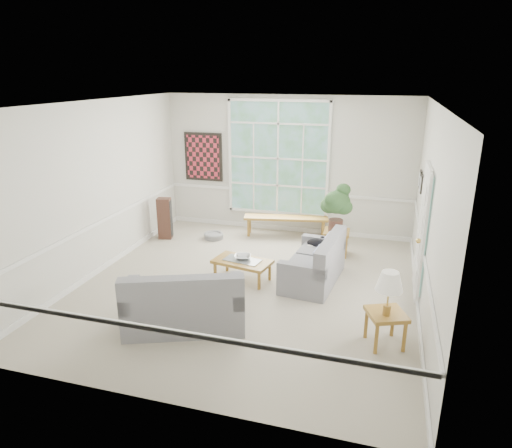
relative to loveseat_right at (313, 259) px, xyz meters
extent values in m
cube|color=#A59C8A|center=(-1.03, -0.51, -0.42)|extent=(5.50, 6.00, 0.01)
cube|color=white|center=(-1.03, -0.51, 2.59)|extent=(5.50, 6.00, 0.02)
cube|color=silver|center=(-1.03, 2.49, 1.09)|extent=(5.50, 0.02, 3.00)
cube|color=silver|center=(-1.03, -3.51, 1.09)|extent=(5.50, 0.02, 3.00)
cube|color=silver|center=(-3.78, -0.51, 1.09)|extent=(0.02, 6.00, 3.00)
cube|color=silver|center=(1.72, -0.51, 1.09)|extent=(0.02, 6.00, 3.00)
cube|color=white|center=(-1.23, 2.45, 1.24)|extent=(2.30, 0.08, 2.40)
cube|color=white|center=(1.68, 0.09, 0.64)|extent=(0.08, 0.90, 2.10)
cube|color=white|center=(1.68, -0.54, 0.74)|extent=(0.08, 0.26, 1.90)
cube|color=maroon|center=(-2.98, 2.44, 1.19)|extent=(0.90, 0.06, 1.10)
cube|color=black|center=(1.68, 1.24, 1.14)|extent=(0.04, 0.26, 0.32)
cube|color=black|center=(1.68, 1.64, 1.14)|extent=(0.04, 0.26, 0.32)
cube|color=gray|center=(0.00, 0.00, 0.00)|extent=(0.95, 1.60, 0.82)
cube|color=gray|center=(-1.50, -1.95, 0.03)|extent=(1.85, 1.40, 0.89)
cube|color=olive|center=(-1.18, -0.29, -0.23)|extent=(1.06, 0.71, 0.37)
imported|color=#9C9DA1|center=(-1.19, -0.25, 0.00)|extent=(0.42, 0.42, 0.08)
cube|color=olive|center=(-0.95, 2.14, -0.20)|extent=(1.87, 0.70, 0.43)
cube|color=olive|center=(0.24, 1.35, -0.17)|extent=(0.51, 0.51, 0.49)
cube|color=olive|center=(1.23, -1.67, -0.17)|extent=(0.61, 0.61, 0.48)
cylinder|color=slate|center=(-2.42, 1.52, -0.35)|extent=(0.53, 0.53, 0.13)
cube|color=#42261D|center=(-3.43, 1.25, 0.04)|extent=(0.32, 0.28, 0.90)
ellipsoid|color=black|center=(-0.03, 0.54, 0.09)|extent=(0.36, 0.26, 0.17)
camera|label=1|loc=(1.06, -7.18, 3.02)|focal=32.00mm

